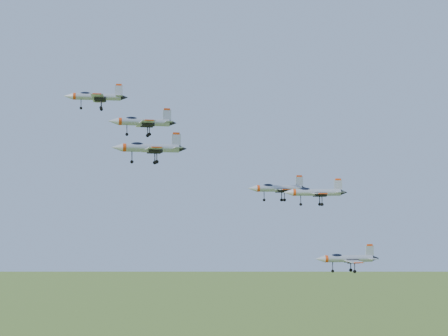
{
  "coord_description": "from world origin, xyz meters",
  "views": [
    {
      "loc": [
        -7.44,
        -129.06,
        118.36
      ],
      "look_at": [
        4.31,
        -3.38,
        124.41
      ],
      "focal_mm": 50.0,
      "sensor_mm": 36.0,
      "label": 1
    }
  ],
  "objects": [
    {
      "name": "jet_trail",
      "position": [
        30.12,
        -1.56,
        105.75
      ],
      "size": [
        13.84,
        11.38,
        3.71
      ],
      "rotation": [
        0.0,
        0.0,
        0.03
      ],
      "color": "#A1A5AD"
    },
    {
      "name": "jet_right_high",
      "position": [
        -10.41,
        -21.51,
        126.96
      ],
      "size": [
        13.19,
        11.04,
        3.53
      ],
      "rotation": [
        0.0,
        0.0,
        0.16
      ],
      "color": "#A1A5AD"
    },
    {
      "name": "jet_right_low",
      "position": [
        22.05,
        -7.4,
        119.47
      ],
      "size": [
        12.97,
        10.7,
        3.47
      ],
      "rotation": [
        0.0,
        0.0,
        -0.05
      ],
      "color": "#A1A5AD"
    },
    {
      "name": "jet_left_high",
      "position": [
        -12.22,
        -4.69,
        133.47
      ],
      "size": [
        13.78,
        11.55,
        3.69
      ],
      "rotation": [
        0.0,
        0.0,
        0.17
      ],
      "color": "#A1A5AD"
    },
    {
      "name": "jet_left_low",
      "position": [
        16.94,
        6.0,
        120.46
      ],
      "size": [
        13.74,
        11.36,
        3.67
      ],
      "rotation": [
        0.0,
        0.0,
        0.07
      ],
      "color": "#A1A5AD"
    },
    {
      "name": "jet_lead",
      "position": [
        -22.97,
        8.7,
        140.57
      ],
      "size": [
        14.02,
        11.58,
        3.75
      ],
      "rotation": [
        0.0,
        0.0,
        0.06
      ],
      "color": "#A1A5AD"
    }
  ]
}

